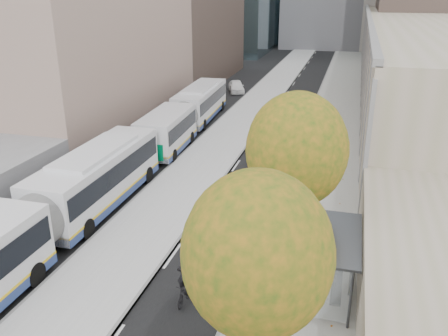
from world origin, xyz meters
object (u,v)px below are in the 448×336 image
(bus_near, at_px, (54,209))
(distant_car, at_px, (236,86))
(cyclist, at_px, (184,286))
(bus_far, at_px, (188,113))
(bus_shelter, at_px, (340,247))

(bus_near, bearing_deg, distant_car, 89.67)
(cyclist, bearing_deg, bus_near, 159.28)
(bus_near, height_order, bus_far, bus_near)
(bus_near, xyz_separation_m, bus_far, (-0.05, 19.10, -0.10))
(bus_far, bearing_deg, cyclist, -73.59)
(bus_near, relative_size, cyclist, 9.62)
(bus_shelter, height_order, bus_far, bus_far)
(bus_shelter, relative_size, distant_car, 1.10)
(bus_far, relative_size, cyclist, 9.11)
(bus_near, xyz_separation_m, cyclist, (7.49, -2.79, -0.98))
(bus_near, relative_size, distant_car, 4.67)
(bus_shelter, height_order, bus_near, bus_near)
(bus_near, bearing_deg, bus_shelter, -3.76)
(bus_shelter, bearing_deg, bus_far, 123.52)
(bus_shelter, relative_size, bus_near, 0.24)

